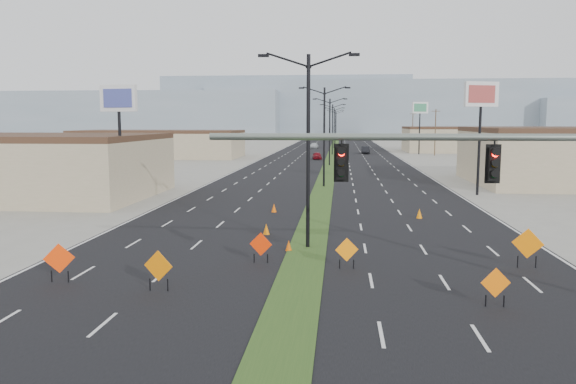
# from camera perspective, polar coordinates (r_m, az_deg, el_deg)

# --- Properties ---
(ground) EXTENTS (600.00, 600.00, 0.00)m
(ground) POSITION_cam_1_polar(r_m,az_deg,el_deg) (18.30, -0.25, -14.01)
(ground) COLOR gray
(ground) RESTS_ON ground
(road_surface) EXTENTS (25.00, 400.00, 0.02)m
(road_surface) POSITION_cam_1_polar(r_m,az_deg,el_deg) (117.18, 4.54, 3.91)
(road_surface) COLOR black
(road_surface) RESTS_ON ground
(median_strip) EXTENTS (2.00, 400.00, 0.04)m
(median_strip) POSITION_cam_1_polar(r_m,az_deg,el_deg) (117.18, 4.54, 3.91)
(median_strip) COLOR #284B1A
(median_strip) RESTS_ON ground
(building_sw_far) EXTENTS (30.00, 14.00, 4.50)m
(building_sw_far) POSITION_cam_1_polar(r_m,az_deg,el_deg) (107.49, -12.95, 4.66)
(building_sw_far) COLOR tan
(building_sw_far) RESTS_ON ground
(building_se_far) EXTENTS (44.00, 16.00, 5.00)m
(building_se_far) POSITION_cam_1_polar(r_m,az_deg,el_deg) (132.14, 21.39, 4.90)
(building_se_far) COLOR tan
(building_se_far) RESTS_ON ground
(mesa_west) EXTENTS (180.00, 50.00, 22.00)m
(mesa_west) POSITION_cam_1_polar(r_m,az_deg,el_deg) (320.97, -17.08, 7.64)
(mesa_west) COLOR gray
(mesa_west) RESTS_ON ground
(mesa_center) EXTENTS (220.00, 50.00, 28.00)m
(mesa_center) POSITION_cam_1_polar(r_m,az_deg,el_deg) (319.38, 12.38, 8.33)
(mesa_center) COLOR gray
(mesa_center) RESTS_ON ground
(mesa_backdrop) EXTENTS (140.00, 50.00, 32.00)m
(mesa_backdrop) POSITION_cam_1_polar(r_m,az_deg,el_deg) (338.60, -0.01, 8.76)
(mesa_backdrop) COLOR gray
(mesa_backdrop) RESTS_ON ground
(signal_mast) EXTENTS (16.30, 0.60, 8.00)m
(signal_mast) POSITION_cam_1_polar(r_m,az_deg,el_deg) (20.27, 25.19, 1.34)
(signal_mast) COLOR slate
(signal_mast) RESTS_ON ground
(streetlight_0) EXTENTS (5.15, 0.24, 10.02)m
(streetlight_0) POSITION_cam_1_polar(r_m,az_deg,el_deg) (29.05, 2.06, 4.81)
(streetlight_0) COLOR black
(streetlight_0) RESTS_ON ground
(streetlight_1) EXTENTS (5.15, 0.24, 10.02)m
(streetlight_1) POSITION_cam_1_polar(r_m,az_deg,el_deg) (57.02, 3.70, 5.96)
(streetlight_1) COLOR black
(streetlight_1) RESTS_ON ground
(streetlight_2) EXTENTS (5.15, 0.24, 10.02)m
(streetlight_2) POSITION_cam_1_polar(r_m,az_deg,el_deg) (85.01, 4.26, 6.35)
(streetlight_2) COLOR black
(streetlight_2) RESTS_ON ground
(streetlight_3) EXTENTS (5.15, 0.24, 10.02)m
(streetlight_3) POSITION_cam_1_polar(r_m,az_deg,el_deg) (113.00, 4.54, 6.54)
(streetlight_3) COLOR black
(streetlight_3) RESTS_ON ground
(streetlight_4) EXTENTS (5.15, 0.24, 10.02)m
(streetlight_4) POSITION_cam_1_polar(r_m,az_deg,el_deg) (141.00, 4.71, 6.66)
(streetlight_4) COLOR black
(streetlight_4) RESTS_ON ground
(streetlight_5) EXTENTS (5.15, 0.24, 10.02)m
(streetlight_5) POSITION_cam_1_polar(r_m,az_deg,el_deg) (168.99, 4.82, 6.74)
(streetlight_5) COLOR black
(streetlight_5) RESTS_ON ground
(streetlight_6) EXTENTS (5.15, 0.24, 10.02)m
(streetlight_6) POSITION_cam_1_polar(r_m,az_deg,el_deg) (196.99, 4.91, 6.80)
(streetlight_6) COLOR black
(streetlight_6) RESTS_ON ground
(utility_pole_1) EXTENTS (1.60, 0.20, 9.00)m
(utility_pole_1) POSITION_cam_1_polar(r_m,az_deg,el_deg) (79.16, 18.83, 5.39)
(utility_pole_1) COLOR #4C3823
(utility_pole_1) RESTS_ON ground
(utility_pole_2) EXTENTS (1.60, 0.20, 9.00)m
(utility_pole_2) POSITION_cam_1_polar(r_m,az_deg,el_deg) (113.49, 14.73, 5.96)
(utility_pole_2) COLOR #4C3823
(utility_pole_2) RESTS_ON ground
(utility_pole_3) EXTENTS (1.60, 0.20, 9.00)m
(utility_pole_3) POSITION_cam_1_polar(r_m,az_deg,el_deg) (148.13, 12.54, 6.25)
(utility_pole_3) COLOR #4C3823
(utility_pole_3) RESTS_ON ground
(car_left) EXTENTS (1.89, 3.87, 1.27)m
(car_left) POSITION_cam_1_polar(r_m,az_deg,el_deg) (98.76, 2.96, 3.69)
(car_left) COLOR maroon
(car_left) RESTS_ON ground
(car_mid) EXTENTS (1.60, 4.57, 1.50)m
(car_mid) POSITION_cam_1_polar(r_m,az_deg,el_deg) (117.27, 7.87, 4.24)
(car_mid) COLOR black
(car_mid) RESTS_ON ground
(car_far) EXTENTS (2.08, 4.56, 1.29)m
(car_far) POSITION_cam_1_polar(r_m,az_deg,el_deg) (139.89, 2.66, 4.72)
(car_far) COLOR silver
(car_far) RESTS_ON ground
(construction_sign_0) EXTENTS (1.16, 0.50, 1.65)m
(construction_sign_0) POSITION_cam_1_polar(r_m,az_deg,el_deg) (25.06, -22.23, -6.38)
(construction_sign_0) COLOR #FF3A05
(construction_sign_0) RESTS_ON ground
(construction_sign_1) EXTENTS (1.21, 0.27, 1.63)m
(construction_sign_1) POSITION_cam_1_polar(r_m,az_deg,el_deg) (22.65, -13.04, -7.47)
(construction_sign_1) COLOR #D56904
(construction_sign_1) RESTS_ON ground
(construction_sign_2) EXTENTS (1.08, 0.25, 1.46)m
(construction_sign_2) POSITION_cam_1_polar(r_m,az_deg,el_deg) (26.38, -2.78, -5.44)
(construction_sign_2) COLOR #F43105
(construction_sign_2) RESTS_ON ground
(construction_sign_3) EXTENTS (1.05, 0.32, 1.43)m
(construction_sign_3) POSITION_cam_1_polar(r_m,az_deg,el_deg) (25.47, 5.99, -5.98)
(construction_sign_3) COLOR orange
(construction_sign_3) RESTS_ON ground
(construction_sign_4) EXTENTS (1.08, 0.20, 1.45)m
(construction_sign_4) POSITION_cam_1_polar(r_m,az_deg,el_deg) (21.58, 20.34, -8.78)
(construction_sign_4) COLOR #F66805
(construction_sign_4) RESTS_ON ground
(construction_sign_5) EXTENTS (1.29, 0.55, 1.83)m
(construction_sign_5) POSITION_cam_1_polar(r_m,az_deg,el_deg) (27.66, 23.17, -4.95)
(construction_sign_5) COLOR orange
(construction_sign_5) RESTS_ON ground
(cone_0) EXTENTS (0.46, 0.46, 0.66)m
(cone_0) POSITION_cam_1_polar(r_m,az_deg,el_deg) (33.05, -2.22, -3.79)
(cone_0) COLOR orange
(cone_0) RESTS_ON ground
(cone_1) EXTENTS (0.38, 0.38, 0.57)m
(cone_1) POSITION_cam_1_polar(r_m,az_deg,el_deg) (28.90, 0.07, -5.47)
(cone_1) COLOR #D75304
(cone_1) RESTS_ON ground
(cone_2) EXTENTS (0.43, 0.43, 0.68)m
(cone_2) POSITION_cam_1_polar(r_m,az_deg,el_deg) (39.52, 13.20, -2.15)
(cone_2) COLOR orange
(cone_2) RESTS_ON ground
(cone_3) EXTENTS (0.40, 0.40, 0.65)m
(cone_3) POSITION_cam_1_polar(r_m,az_deg,el_deg) (41.08, -1.43, -1.64)
(cone_3) COLOR #DD5504
(cone_3) RESTS_ON ground
(pole_sign_west) EXTENTS (3.09, 0.87, 9.43)m
(pole_sign_west) POSITION_cam_1_polar(r_m,az_deg,el_deg) (45.97, -16.82, 8.21)
(pole_sign_west) COLOR black
(pole_sign_west) RESTS_ON ground
(pole_sign_east_near) EXTENTS (3.22, 1.46, 10.13)m
(pole_sign_east_near) POSITION_cam_1_polar(r_m,az_deg,el_deg) (53.26, 19.02, 8.60)
(pole_sign_east_near) COLOR black
(pole_sign_east_near) RESTS_ON ground
(pole_sign_east_far) EXTENTS (3.36, 1.48, 10.54)m
(pole_sign_east_far) POSITION_cam_1_polar(r_m,az_deg,el_deg) (117.40, 13.27, 7.99)
(pole_sign_east_far) COLOR black
(pole_sign_east_far) RESTS_ON ground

